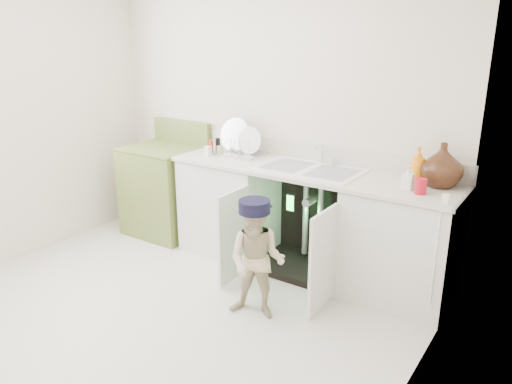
{
  "coord_description": "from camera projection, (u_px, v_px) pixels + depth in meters",
  "views": [
    {
      "loc": [
        2.38,
        -2.28,
        1.99
      ],
      "look_at": [
        0.37,
        0.7,
        0.81
      ],
      "focal_mm": 35.0,
      "sensor_mm": 36.0,
      "label": 1
    }
  ],
  "objects": [
    {
      "name": "repair_worker",
      "position": [
        257.0,
        259.0,
        3.51
      ],
      "size": [
        0.49,
        0.72,
        0.88
      ],
      "rotation": [
        0.0,
        0.0,
        0.27
      ],
      "color": "beige",
      "rests_on": "ground"
    },
    {
      "name": "avocado_stove",
      "position": [
        166.0,
        189.0,
        5.03
      ],
      "size": [
        0.71,
        0.65,
        1.11
      ],
      "color": "olive",
      "rests_on": "ground"
    },
    {
      "name": "room_shell",
      "position": [
        151.0,
        147.0,
        3.29
      ],
      "size": [
        6.0,
        5.5,
        1.26
      ],
      "color": "beige",
      "rests_on": "ground"
    },
    {
      "name": "ground",
      "position": [
        162.0,
        312.0,
        3.68
      ],
      "size": [
        3.5,
        3.5,
        0.0
      ],
      "primitive_type": "plane",
      "color": "beige",
      "rests_on": "ground"
    },
    {
      "name": "counter_run",
      "position": [
        311.0,
        219.0,
        4.18
      ],
      "size": [
        2.44,
        1.02,
        1.22
      ],
      "color": "silver",
      "rests_on": "ground"
    }
  ]
}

